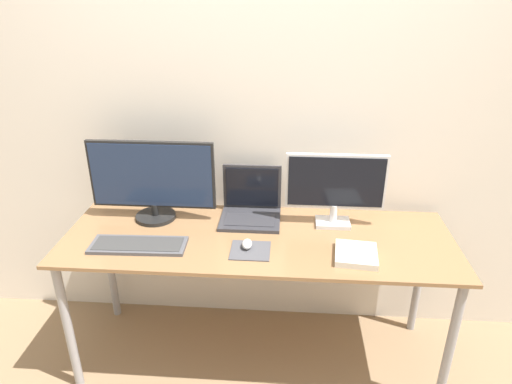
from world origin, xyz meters
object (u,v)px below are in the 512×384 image
at_px(keyboard, 138,245).
at_px(mouse, 247,244).
at_px(book, 356,254).
at_px(monitor_left, 152,180).
at_px(laptop, 251,206).
at_px(monitor_right, 336,186).

height_order(keyboard, mouse, mouse).
height_order(mouse, book, mouse).
distance_m(monitor_left, keyboard, 0.35).
xyz_separation_m(monitor_left, laptop, (0.49, 0.05, -0.15)).
height_order(monitor_right, laptop, monitor_right).
bearing_deg(book, mouse, 175.62).
bearing_deg(mouse, monitor_left, 152.14).
bearing_deg(monitor_left, laptop, 5.71).
bearing_deg(laptop, monitor_left, -174.29).
height_order(laptop, keyboard, laptop).
distance_m(laptop, keyboard, 0.60).
bearing_deg(monitor_left, mouse, -27.86).
distance_m(monitor_left, monitor_right, 0.91).
relative_size(monitor_left, keyboard, 1.42).
bearing_deg(monitor_right, laptop, 173.31).
relative_size(laptop, book, 1.42).
xyz_separation_m(laptop, book, (0.50, -0.35, -0.05)).
bearing_deg(monitor_right, keyboard, -162.60).
height_order(monitor_right, book, monitor_right).
distance_m(monitor_left, laptop, 0.52).
bearing_deg(monitor_left, monitor_right, 0.00).
bearing_deg(keyboard, mouse, 2.52).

